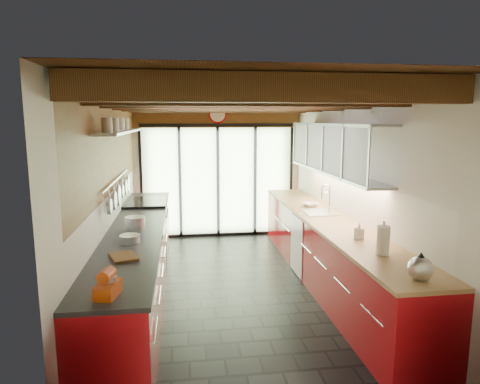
{
  "coord_description": "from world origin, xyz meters",
  "views": [
    {
      "loc": [
        -0.7,
        -5.43,
        2.24
      ],
      "look_at": [
        0.11,
        0.4,
        1.25
      ],
      "focal_mm": 32.0,
      "sensor_mm": 36.0,
      "label": 1
    }
  ],
  "objects_px": {
    "stand_mixer": "(108,285)",
    "bowl": "(310,205)",
    "soap_bottle": "(359,231)",
    "paper_towel": "(383,241)",
    "kettle": "(420,267)"
  },
  "relations": [
    {
      "from": "stand_mixer",
      "to": "bowl",
      "type": "relative_size",
      "value": 1.14
    },
    {
      "from": "soap_bottle",
      "to": "bowl",
      "type": "xyz_separation_m",
      "value": [
        0.0,
        1.84,
        -0.06
      ]
    },
    {
      "from": "paper_towel",
      "to": "soap_bottle",
      "type": "height_order",
      "value": "paper_towel"
    },
    {
      "from": "soap_bottle",
      "to": "bowl",
      "type": "distance_m",
      "value": 1.84
    },
    {
      "from": "paper_towel",
      "to": "bowl",
      "type": "height_order",
      "value": "paper_towel"
    },
    {
      "from": "bowl",
      "to": "stand_mixer",
      "type": "bearing_deg",
      "value": -129.49
    },
    {
      "from": "kettle",
      "to": "soap_bottle",
      "type": "height_order",
      "value": "kettle"
    },
    {
      "from": "stand_mixer",
      "to": "bowl",
      "type": "distance_m",
      "value": 3.99
    },
    {
      "from": "kettle",
      "to": "stand_mixer",
      "type": "bearing_deg",
      "value": 179.86
    },
    {
      "from": "bowl",
      "to": "soap_bottle",
      "type": "bearing_deg",
      "value": -90.0
    },
    {
      "from": "paper_towel",
      "to": "soap_bottle",
      "type": "distance_m",
      "value": 0.58
    },
    {
      "from": "paper_towel",
      "to": "bowl",
      "type": "relative_size",
      "value": 1.45
    },
    {
      "from": "soap_bottle",
      "to": "bowl",
      "type": "relative_size",
      "value": 0.79
    },
    {
      "from": "stand_mixer",
      "to": "paper_towel",
      "type": "relative_size",
      "value": 0.78
    },
    {
      "from": "paper_towel",
      "to": "bowl",
      "type": "distance_m",
      "value": 2.42
    }
  ]
}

